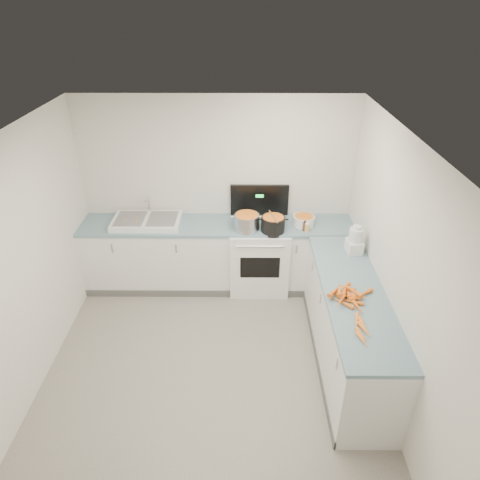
{
  "coord_description": "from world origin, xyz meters",
  "views": [
    {
      "loc": [
        0.33,
        -3.14,
        3.52
      ],
      "look_at": [
        0.3,
        1.1,
        1.05
      ],
      "focal_mm": 32.0,
      "sensor_mm": 36.0,
      "label": 1
    }
  ],
  "objects_px": {
    "steel_pot": "(247,223)",
    "mixing_bowl": "(304,221)",
    "stove": "(259,255)",
    "sink": "(147,221)",
    "spice_jar": "(307,228)",
    "black_pot": "(273,225)",
    "food_processor": "(355,241)",
    "extract_bottle": "(305,227)"
  },
  "relations": [
    {
      "from": "stove",
      "to": "steel_pot",
      "type": "xyz_separation_m",
      "value": [
        -0.17,
        -0.14,
        0.56
      ]
    },
    {
      "from": "stove",
      "to": "food_processor",
      "type": "distance_m",
      "value": 1.38
    },
    {
      "from": "sink",
      "to": "spice_jar",
      "type": "height_order",
      "value": "sink"
    },
    {
      "from": "sink",
      "to": "black_pot",
      "type": "height_order",
      "value": "sink"
    },
    {
      "from": "black_pot",
      "to": "food_processor",
      "type": "height_order",
      "value": "food_processor"
    },
    {
      "from": "steel_pot",
      "to": "mixing_bowl",
      "type": "bearing_deg",
      "value": 10.22
    },
    {
      "from": "extract_bottle",
      "to": "sink",
      "type": "bearing_deg",
      "value": 174.98
    },
    {
      "from": "steel_pot",
      "to": "extract_bottle",
      "type": "relative_size",
      "value": 2.71
    },
    {
      "from": "steel_pot",
      "to": "spice_jar",
      "type": "xyz_separation_m",
      "value": [
        0.75,
        -0.05,
        -0.04
      ]
    },
    {
      "from": "mixing_bowl",
      "to": "spice_jar",
      "type": "relative_size",
      "value": 2.65
    },
    {
      "from": "steel_pot",
      "to": "spice_jar",
      "type": "height_order",
      "value": "steel_pot"
    },
    {
      "from": "food_processor",
      "to": "steel_pot",
      "type": "bearing_deg",
      "value": 156.97
    },
    {
      "from": "sink",
      "to": "spice_jar",
      "type": "xyz_separation_m",
      "value": [
        2.03,
        -0.2,
        0.01
      ]
    },
    {
      "from": "extract_bottle",
      "to": "black_pot",
      "type": "bearing_deg",
      "value": -179.0
    },
    {
      "from": "steel_pot",
      "to": "extract_bottle",
      "type": "bearing_deg",
      "value": -1.84
    },
    {
      "from": "mixing_bowl",
      "to": "stove",
      "type": "bearing_deg",
      "value": 179.39
    },
    {
      "from": "stove",
      "to": "extract_bottle",
      "type": "height_order",
      "value": "stove"
    },
    {
      "from": "stove",
      "to": "black_pot",
      "type": "relative_size",
      "value": 4.62
    },
    {
      "from": "stove",
      "to": "extract_bottle",
      "type": "relative_size",
      "value": 11.76
    },
    {
      "from": "black_pot",
      "to": "mixing_bowl",
      "type": "xyz_separation_m",
      "value": [
        0.4,
        0.16,
        -0.02
      ]
    },
    {
      "from": "sink",
      "to": "extract_bottle",
      "type": "relative_size",
      "value": 7.43
    },
    {
      "from": "sink",
      "to": "black_pot",
      "type": "xyz_separation_m",
      "value": [
        1.61,
        -0.18,
        0.05
      ]
    },
    {
      "from": "spice_jar",
      "to": "mixing_bowl",
      "type": "bearing_deg",
      "value": 96.51
    },
    {
      "from": "black_pot",
      "to": "stove",
      "type": "bearing_deg",
      "value": 133.01
    },
    {
      "from": "mixing_bowl",
      "to": "food_processor",
      "type": "bearing_deg",
      "value": -52.81
    },
    {
      "from": "stove",
      "to": "steel_pot",
      "type": "relative_size",
      "value": 4.35
    },
    {
      "from": "spice_jar",
      "to": "food_processor",
      "type": "height_order",
      "value": "food_processor"
    },
    {
      "from": "sink",
      "to": "food_processor",
      "type": "height_order",
      "value": "food_processor"
    },
    {
      "from": "black_pot",
      "to": "food_processor",
      "type": "xyz_separation_m",
      "value": [
        0.89,
        -0.49,
        0.06
      ]
    },
    {
      "from": "black_pot",
      "to": "food_processor",
      "type": "bearing_deg",
      "value": -28.63
    },
    {
      "from": "stove",
      "to": "sink",
      "type": "bearing_deg",
      "value": 179.38
    },
    {
      "from": "stove",
      "to": "steel_pot",
      "type": "bearing_deg",
      "value": -140.92
    },
    {
      "from": "spice_jar",
      "to": "black_pot",
      "type": "bearing_deg",
      "value": 177.94
    },
    {
      "from": "spice_jar",
      "to": "food_processor",
      "type": "xyz_separation_m",
      "value": [
        0.47,
        -0.47,
        0.09
      ]
    },
    {
      "from": "sink",
      "to": "food_processor",
      "type": "xyz_separation_m",
      "value": [
        2.5,
        -0.67,
        0.11
      ]
    },
    {
      "from": "mixing_bowl",
      "to": "extract_bottle",
      "type": "xyz_separation_m",
      "value": [
        -0.01,
        -0.15,
        -0.0
      ]
    },
    {
      "from": "food_processor",
      "to": "sink",
      "type": "bearing_deg",
      "value": 164.98
    },
    {
      "from": "sink",
      "to": "extract_bottle",
      "type": "height_order",
      "value": "sink"
    },
    {
      "from": "sink",
      "to": "black_pot",
      "type": "distance_m",
      "value": 1.62
    },
    {
      "from": "steel_pot",
      "to": "black_pot",
      "type": "bearing_deg",
      "value": -5.27
    },
    {
      "from": "sink",
      "to": "spice_jar",
      "type": "relative_size",
      "value": 8.44
    },
    {
      "from": "spice_jar",
      "to": "extract_bottle",
      "type": "bearing_deg",
      "value": 142.9
    }
  ]
}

